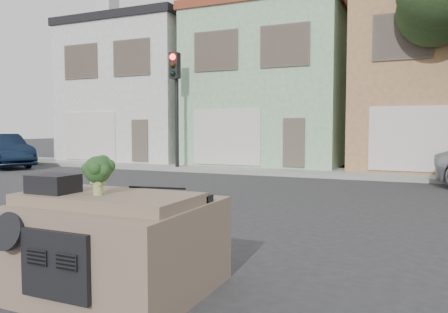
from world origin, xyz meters
The scene contains 11 objects.
ground_plane centered at (0.00, 0.00, 0.00)m, with size 120.00×120.00×0.00m, color #303033.
sidewalk centered at (0.00, 10.50, 0.07)m, with size 40.00×3.00×0.15m, color gray.
townhouse_white centered at (-11.00, 14.50, 3.77)m, with size 7.20×8.20×7.55m, color silver.
townhouse_mint centered at (-3.50, 14.50, 3.77)m, with size 7.20×8.20×7.55m, color #98C396.
townhouse_tan centered at (4.00, 14.50, 3.77)m, with size 7.20×8.20×7.55m, color #AD7F52.
navy_sedan centered at (-14.79, 7.53, 0.00)m, with size 1.66×4.77×1.57m, color black.
traffic_signal centered at (-6.50, 9.50, 2.55)m, with size 0.40×0.40×5.10m, color black.
car_dashboard centered at (0.00, -3.00, 0.56)m, with size 2.00×1.80×1.12m, color #796552.
instrument_hump centered at (-0.58, -3.35, 1.22)m, with size 0.48×0.38×0.20m, color black.
wiper_arm centered at (0.28, -2.62, 1.13)m, with size 0.70×0.03×0.02m, color black.
broccoli centered at (-0.03, -3.28, 1.33)m, with size 0.35×0.35×0.42m, color #1D3A18.
Camera 1 is at (3.04, -6.93, 1.82)m, focal length 35.00 mm.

